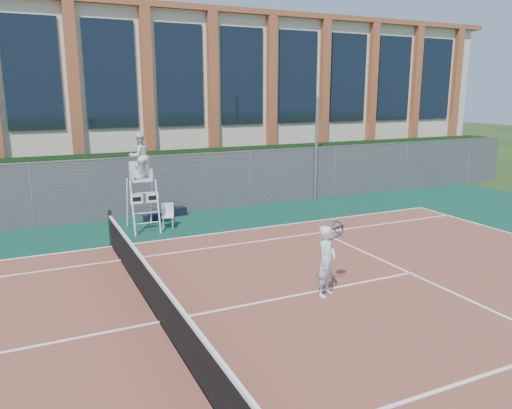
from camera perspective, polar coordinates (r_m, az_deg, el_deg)
name	(u,v)px	position (r m, az deg, el deg)	size (l,w,h in m)	color
ground	(160,323)	(10.34, -10.90, -13.18)	(120.00, 120.00, 0.00)	#233814
apron	(148,304)	(11.23, -12.22, -11.07)	(36.00, 20.00, 0.01)	#0B3327
tennis_court	(160,322)	(10.34, -10.91, -13.08)	(23.77, 10.97, 0.02)	brown
tennis_net	(159,298)	(10.12, -11.03, -10.45)	(0.10, 11.30, 1.10)	black
fence	(94,191)	(18.32, -18.01, 1.45)	(40.00, 0.06, 2.20)	#595E60
hedge	(90,186)	(19.49, -18.48, 2.07)	(40.00, 1.40, 2.20)	black
building	(64,99)	(27.11, -21.08, 11.17)	(45.00, 10.60, 8.22)	beige
steel_pole	(316,149)	(21.12, 6.89, 6.28)	(0.12, 0.12, 4.29)	#9EA0A5
umpire_chair	(140,159)	(16.61, -13.13, 5.09)	(0.91, 1.39, 3.25)	white
plastic_chair	(168,214)	(17.00, -10.05, -1.02)	(0.49, 0.49, 0.84)	silver
sports_bag_near	(177,212)	(18.69, -9.06, -0.81)	(0.71, 0.28, 0.30)	black
sports_bag_far	(153,218)	(17.97, -11.71, -1.54)	(0.64, 0.28, 0.25)	black
tennis_player	(327,261)	(11.20, 8.07, -6.40)	(0.96, 0.74, 1.62)	silver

